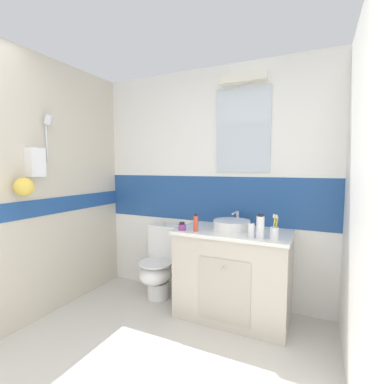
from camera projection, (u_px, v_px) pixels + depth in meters
name	position (u px, v px, depth m)	size (l,w,h in m)	color
ground_plane	(150.00, 367.00, 2.03)	(3.20, 3.48, 0.04)	beige
wall_back_tiled	(211.00, 184.00, 3.04)	(3.20, 0.20, 2.50)	white
wall_left_shower_alcove	(22.00, 189.00, 2.48)	(0.28, 3.48, 2.50)	beige
wall_right_plain	(377.00, 208.00, 1.35)	(0.10, 3.48, 2.50)	white
vanity_cabinet	(233.00, 273.00, 2.66)	(1.07, 0.60, 0.85)	beige
sink_basin	(232.00, 225.00, 2.64)	(0.36, 0.40, 0.16)	white
toilet	(160.00, 264.00, 3.07)	(0.37, 0.50, 0.80)	white
toothbrush_cup	(274.00, 232.00, 2.30)	(0.07, 0.07, 0.21)	white
soap_dispenser	(251.00, 230.00, 2.35)	(0.06, 0.06, 0.16)	white
deodorant_spray_can	(196.00, 223.00, 2.58)	(0.04, 0.04, 0.17)	#D84C33
shampoo_bottle_tall	(260.00, 227.00, 2.32)	(0.07, 0.07, 0.21)	white
hair_gel_jar	(182.00, 227.00, 2.63)	(0.07, 0.07, 0.08)	#993F99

